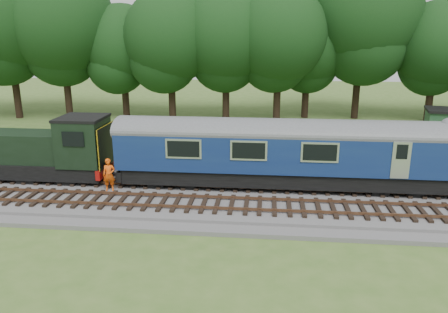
# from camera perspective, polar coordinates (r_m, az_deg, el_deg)

# --- Properties ---
(ground) EXTENTS (120.00, 120.00, 0.00)m
(ground) POSITION_cam_1_polar(r_m,az_deg,el_deg) (23.29, 4.80, -5.82)
(ground) COLOR #426425
(ground) RESTS_ON ground
(ballast) EXTENTS (70.00, 7.00, 0.35)m
(ballast) POSITION_cam_1_polar(r_m,az_deg,el_deg) (23.23, 4.81, -5.42)
(ballast) COLOR #4C4C4F
(ballast) RESTS_ON ground
(track_north) EXTENTS (67.20, 2.40, 0.21)m
(track_north) POSITION_cam_1_polar(r_m,az_deg,el_deg) (24.46, 4.89, -3.71)
(track_north) COLOR black
(track_north) RESTS_ON ballast
(track_south) EXTENTS (67.20, 2.40, 0.21)m
(track_south) POSITION_cam_1_polar(r_m,az_deg,el_deg) (21.66, 4.75, -6.37)
(track_south) COLOR black
(track_south) RESTS_ON ballast
(fence) EXTENTS (64.00, 0.12, 1.00)m
(fence) POSITION_cam_1_polar(r_m,az_deg,el_deg) (27.52, 4.99, -2.36)
(fence) COLOR #6B6054
(fence) RESTS_ON ground
(tree_line) EXTENTS (70.00, 8.00, 18.00)m
(tree_line) POSITION_cam_1_polar(r_m,az_deg,el_deg) (44.48, 5.37, 4.72)
(tree_line) COLOR black
(tree_line) RESTS_ON ground
(dmu_railcar) EXTENTS (18.05, 2.86, 3.88)m
(dmu_railcar) POSITION_cam_1_polar(r_m,az_deg,el_deg) (23.83, 7.74, 1.19)
(dmu_railcar) COLOR black
(dmu_railcar) RESTS_ON ground
(shunter_loco) EXTENTS (8.91, 2.60, 3.38)m
(shunter_loco) POSITION_cam_1_polar(r_m,az_deg,el_deg) (27.29, -22.97, 0.57)
(shunter_loco) COLOR black
(shunter_loco) RESTS_ON ground
(worker) EXTENTS (0.73, 0.57, 1.78)m
(worker) POSITION_cam_1_polar(r_m,az_deg,el_deg) (24.24, -14.79, -2.31)
(worker) COLOR #EE510C
(worker) RESTS_ON ballast
(shed) EXTENTS (3.65, 3.65, 2.54)m
(shed) POSITION_cam_1_polar(r_m,az_deg,el_deg) (40.52, 26.89, 3.81)
(shed) COLOR #193823
(shed) RESTS_ON ground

